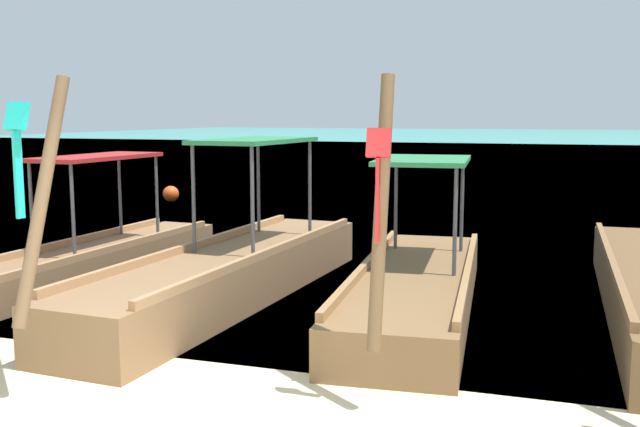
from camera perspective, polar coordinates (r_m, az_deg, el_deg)
The scene contains 5 objects.
sea_water at distance 66.49m, azimuth 15.72°, elevation 5.34°, with size 120.00×120.00×0.00m, color #2DB29E.
longtail_boat_green_ribbon at distance 11.19m, azimuth -19.43°, elevation -3.85°, with size 1.43×7.28×2.41m.
longtail_boat_turquoise_ribbon at distance 9.86m, azimuth -7.07°, elevation -4.52°, with size 1.66×7.02×2.83m.
longtail_boat_red_ribbon at distance 9.31m, azimuth 7.50°, elevation -5.60°, with size 1.76×6.07×2.83m.
mooring_buoy_near at distance 21.13m, azimuth -11.56°, elevation 1.51°, with size 0.46×0.46×0.46m.
Camera 1 is at (2.73, -4.18, 2.47)m, focal length 40.99 mm.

